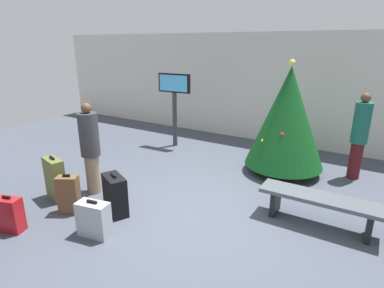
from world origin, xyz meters
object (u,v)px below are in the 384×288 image
object	(u,v)px
suitcase_3	(115,195)
traveller_0	(360,134)
flight_info_kiosk	(174,96)
suitcase_5	(10,215)
suitcase_2	(55,179)
suitcase_1	(69,195)
suitcase_0	(94,219)
traveller_1	(90,147)
waiting_bench	(321,203)
holiday_tree	(287,117)

from	to	relation	value
suitcase_3	traveller_0	bearing A→B (deg)	48.72
flight_info_kiosk	suitcase_5	size ratio (longest dim) A/B	3.38
traveller_0	suitcase_2	world-z (taller)	traveller_0
suitcase_1	suitcase_5	bearing A→B (deg)	-109.91
suitcase_0	traveller_1	bearing A→B (deg)	138.34
waiting_bench	suitcase_3	xyz separation A→B (m)	(-2.86, -1.34, -0.05)
holiday_tree	suitcase_3	distance (m)	3.68
suitcase_2	suitcase_3	size ratio (longest dim) A/B	1.15
suitcase_0	suitcase_5	world-z (taller)	suitcase_5
traveller_0	suitcase_3	xyz separation A→B (m)	(-3.12, -3.56, -0.60)
suitcase_2	suitcase_1	bearing A→B (deg)	-17.22
waiting_bench	suitcase_2	distance (m)	4.38
flight_info_kiosk	suitcase_3	size ratio (longest dim) A/B	2.77
suitcase_2	suitcase_5	size ratio (longest dim) A/B	1.40
flight_info_kiosk	traveller_0	distance (m)	4.33
flight_info_kiosk	suitcase_3	distance (m)	3.75
holiday_tree	waiting_bench	xyz separation A→B (m)	(1.05, -1.74, -0.83)
flight_info_kiosk	suitcase_0	bearing A→B (deg)	-71.22
traveller_0	suitcase_0	bearing A→B (deg)	-125.26
waiting_bench	traveller_0	bearing A→B (deg)	83.18
flight_info_kiosk	traveller_0	xyz separation A→B (m)	(4.31, 0.14, -0.41)
suitcase_3	waiting_bench	bearing A→B (deg)	25.18
holiday_tree	suitcase_1	size ratio (longest dim) A/B	3.51
flight_info_kiosk	traveller_0	world-z (taller)	flight_info_kiosk
traveller_1	suitcase_0	distance (m)	1.57
holiday_tree	suitcase_2	world-z (taller)	holiday_tree
traveller_0	suitcase_3	bearing A→B (deg)	-131.28
suitcase_5	traveller_0	bearing A→B (deg)	49.20
traveller_0	suitcase_0	distance (m)	5.14
flight_info_kiosk	suitcase_3	bearing A→B (deg)	-70.82
suitcase_5	suitcase_1	bearing A→B (deg)	70.09
suitcase_2	waiting_bench	bearing A→B (deg)	20.34
waiting_bench	suitcase_3	distance (m)	3.16
holiday_tree	suitcase_2	size ratio (longest dim) A/B	2.96
suitcase_0	suitcase_2	size ratio (longest dim) A/B	0.70
waiting_bench	suitcase_5	world-z (taller)	suitcase_5
holiday_tree	waiting_bench	world-z (taller)	holiday_tree
suitcase_0	suitcase_2	distance (m)	1.50
suitcase_1	suitcase_3	distance (m)	0.76
waiting_bench	suitcase_5	size ratio (longest dim) A/B	3.16
holiday_tree	waiting_bench	distance (m)	2.20
suitcase_5	suitcase_0	bearing A→B (deg)	26.21
holiday_tree	suitcase_0	distance (m)	4.14
traveller_1	suitcase_2	bearing A→B (deg)	-123.62
flight_info_kiosk	traveller_1	bearing A→B (deg)	-84.62
flight_info_kiosk	waiting_bench	xyz separation A→B (m)	(4.04, -2.07, -0.96)
suitcase_0	holiday_tree	bearing A→B (deg)	66.24
traveller_0	waiting_bench	bearing A→B (deg)	-96.82
holiday_tree	traveller_1	bearing A→B (deg)	-134.69
traveller_0	suitcase_3	size ratio (longest dim) A/B	2.54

